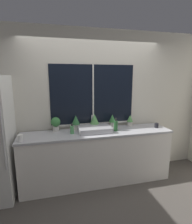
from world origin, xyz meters
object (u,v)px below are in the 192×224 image
sink (95,129)px  potted_plant_right (112,120)px  bottle_tall (116,125)px  potted_plant_center (95,120)px  potted_plant_far_left (56,123)px  mug_white (20,138)px  soap_bottle (72,130)px  mug_black (156,125)px  potted_plant_far_right (130,120)px  potted_plant_left (76,122)px

sink → potted_plant_right: size_ratio=2.30×
bottle_tall → potted_plant_center: bearing=144.8°
potted_plant_far_left → potted_plant_center: potted_plant_center is taller
mug_white → potted_plant_far_left: bearing=35.9°
potted_plant_far_left → bottle_tall: bearing=-12.7°
potted_plant_far_left → potted_plant_center: (0.70, 0.00, 0.01)m
soap_bottle → bottle_tall: bearing=-1.9°
bottle_tall → mug_black: 0.81m
mug_black → potted_plant_far_left: bearing=172.7°
potted_plant_far_left → potted_plant_far_right: (1.40, -0.00, -0.03)m
bottle_tall → mug_white: (-1.55, -0.15, -0.05)m
potted_plant_right → potted_plant_left: bearing=180.0°
potted_plant_left → mug_black: potted_plant_left is taller
sink → potted_plant_far_left: (-0.65, 0.19, 0.10)m
potted_plant_center → potted_plant_left: bearing=180.0°
potted_plant_center → soap_bottle: potted_plant_center is taller
potted_plant_right → bottle_tall: bearing=-93.7°
sink → bottle_tall: (0.37, -0.04, 0.05)m
potted_plant_far_right → bottle_tall: (-0.37, -0.23, -0.02)m
mug_white → soap_bottle: bearing=12.4°
potted_plant_left → soap_bottle: size_ratio=1.57×
potted_plant_left → potted_plant_far_left: bearing=-180.0°
bottle_tall → mug_white: bottle_tall is taller
potted_plant_right → mug_white: size_ratio=2.42×
potted_plant_left → potted_plant_far_right: bearing=-0.0°
potted_plant_far_right → mug_white: (-1.92, -0.38, -0.07)m
mug_white → mug_black: bearing=3.5°
potted_plant_right → mug_white: potted_plant_right is taller
potted_plant_left → sink: bearing=-32.4°
potted_plant_right → potted_plant_far_right: (0.36, -0.00, -0.02)m
potted_plant_far_right → potted_plant_right: bearing=180.0°
potted_plant_left → potted_plant_right: size_ratio=1.09×
sink → mug_white: (-1.17, -0.19, 0.00)m
potted_plant_center → potted_plant_right: bearing=0.0°
potted_plant_right → bottle_tall: 0.24m
potted_plant_center → mug_black: bearing=-11.6°
potted_plant_left → soap_bottle: 0.24m
potted_plant_far_right → sink: bearing=-165.7°
sink → potted_plant_left: size_ratio=2.11×
potted_plant_center → potted_plant_right: size_ratio=1.10×
potted_plant_far_left → bottle_tall: (1.02, -0.23, -0.05)m
soap_bottle → mug_black: size_ratio=1.93×
potted_plant_left → potted_plant_center: bearing=-0.0°
potted_plant_center → potted_plant_right: 0.34m
potted_plant_right → mug_white: bearing=-166.4°
potted_plant_far_left → mug_white: size_ratio=2.48×
mug_black → mug_white: bearing=-176.5°
potted_plant_far_right → bottle_tall: bottle_tall is taller
soap_bottle → mug_black: bearing=-1.0°
potted_plant_far_left → potted_plant_far_right: 1.40m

